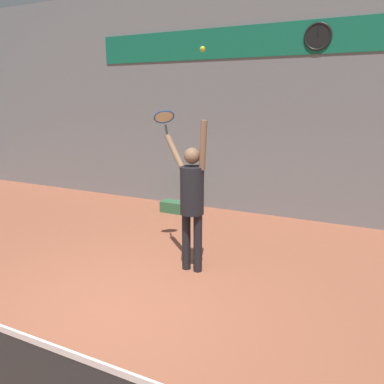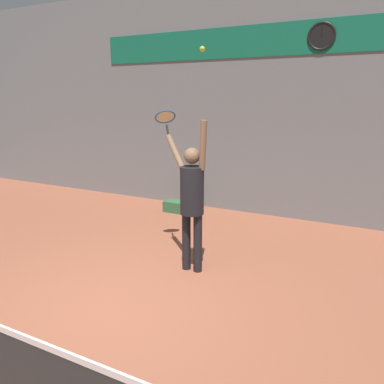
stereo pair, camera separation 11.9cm
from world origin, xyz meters
TOP-DOWN VIEW (x-y plane):
  - ground_plane at (0.00, 0.00)m, footprint 18.00×18.00m
  - back_wall at (0.00, 4.87)m, footprint 18.00×0.10m
  - sponsor_banner at (0.00, 4.81)m, footprint 6.96×0.02m
  - scoreboard_clock at (1.56, 4.79)m, footprint 0.53×0.05m
  - tennis_player at (0.42, 1.59)m, footprint 0.90×0.58m
  - tennis_racket at (-0.31, 2.10)m, footprint 0.43×0.43m
  - tennis_ball at (0.61, 1.51)m, footprint 0.07×0.07m
  - equipment_bag at (-1.17, 4.12)m, footprint 0.72×0.33m

SIDE VIEW (x-z plane):
  - ground_plane at x=0.00m, z-range 0.00..0.00m
  - equipment_bag at x=-1.17m, z-range 0.00..0.25m
  - tennis_player at x=0.42m, z-range 0.04..2.30m
  - tennis_racket at x=-0.31m, z-range 2.04..2.45m
  - back_wall at x=0.00m, z-range 0.00..5.00m
  - tennis_ball at x=0.61m, z-range 3.12..3.19m
  - sponsor_banner at x=0.00m, z-range 3.38..4.01m
  - scoreboard_clock at x=1.56m, z-range 3.43..3.96m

